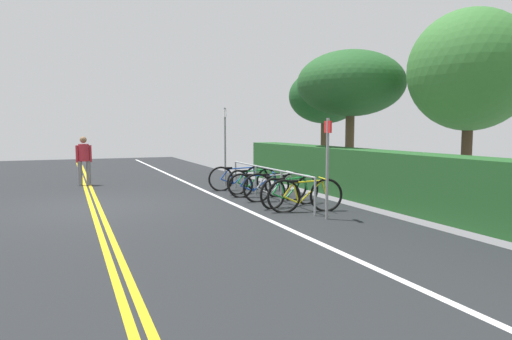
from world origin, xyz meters
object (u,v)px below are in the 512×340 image
sign_post_near (225,139)px  tree_mid (351,84)px  pedestrian (84,158)px  tree_far_right (470,71)px  bicycle_0 (239,178)px  bicycle_1 (252,181)px  bicycle_2 (259,185)px  tree_near_left (325,97)px  bicycle_3 (275,187)px  bike_rack (268,175)px  sign_post_far (327,158)px  bicycle_4 (290,191)px  bicycle_5 (305,195)px

sign_post_near → tree_mid: size_ratio=0.60×
pedestrian → tree_far_right: size_ratio=0.33×
bicycle_0 → bicycle_1: bearing=13.1°
bicycle_2 → tree_near_left: bearing=130.4°
bicycle_3 → bike_rack: bearing=-171.6°
bike_rack → pedestrian: bearing=-138.9°
sign_post_far → sign_post_near: bearing=-178.6°
bicycle_4 → pedestrian: pedestrian is taller
bicycle_1 → tree_near_left: tree_near_left is taller
bicycle_3 → tree_mid: (-1.29, 3.08, 2.79)m
bicycle_1 → sign_post_near: (-1.92, -0.16, 1.14)m
bicycle_3 → tree_near_left: size_ratio=0.43×
sign_post_near → tree_mid: (2.22, 3.22, 1.67)m
pedestrian → bicycle_0: bearing=54.4°
bicycle_5 → pedestrian: bearing=-147.8°
bicycle_5 → sign_post_near: (-5.10, -0.13, 1.12)m
bicycle_4 → tree_far_right: tree_far_right is taller
bicycle_4 → sign_post_near: sign_post_near is taller
bicycle_1 → bicycle_4: 2.44m
tree_mid → tree_far_right: tree_far_right is taller
bicycle_2 → bicycle_4: bearing=4.7°
bicycle_3 → pedestrian: size_ratio=1.09×
bike_rack → sign_post_near: size_ratio=1.98×
bicycle_1 → tree_far_right: (3.50, 4.35, 2.91)m
bicycle_5 → sign_post_far: (0.89, 0.01, 0.88)m
bike_rack → bicycle_5: (1.94, 0.03, -0.25)m
bicycle_0 → pedestrian: pedestrian is taller
sign_post_near → tree_far_right: tree_far_right is taller
bicycle_0 → bicycle_3: size_ratio=1.06×
tree_near_left → bicycle_1: bearing=-55.9°
bicycle_4 → sign_post_near: (-4.35, -0.15, 1.13)m
tree_near_left → bike_rack: bearing=-45.9°
bike_rack → pedestrian: size_ratio=3.13×
bicycle_0 → tree_far_right: bearing=47.2°
sign_post_near → tree_far_right: bearing=39.8°
bike_rack → bicycle_5: size_ratio=2.89×
bicycle_2 → bicycle_0: bearing=-179.6°
bicycle_4 → tree_far_right: (1.07, 4.37, 2.89)m
bicycle_1 → tree_far_right: size_ratio=0.36×
bicycle_1 → tree_near_left: 5.50m
sign_post_far → tree_far_right: size_ratio=0.43×
bike_rack → tree_far_right: size_ratio=1.04×
sign_post_far → bike_rack: bearing=-179.0°
bike_rack → bicycle_3: (0.35, 0.05, -0.26)m
bicycle_0 → tree_near_left: tree_near_left is taller
bike_rack → tree_near_left: (-3.94, 4.06, 2.37)m
bicycle_0 → tree_mid: (0.98, 3.22, 2.80)m
tree_near_left → tree_mid: bearing=-17.2°
pedestrian → sign_post_far: sign_post_far is taller
bicycle_3 → tree_near_left: bearing=137.0°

